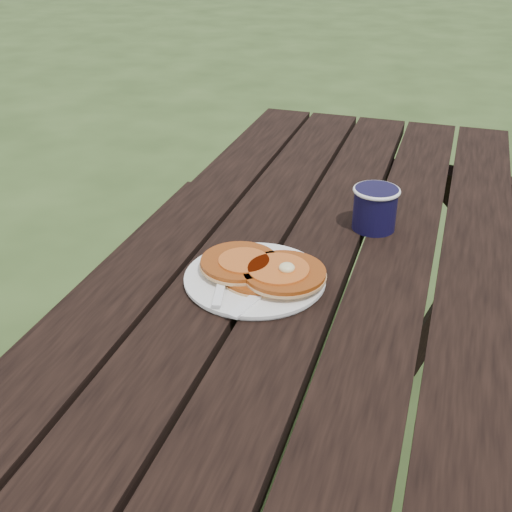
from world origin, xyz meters
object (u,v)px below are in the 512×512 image
(plate, at_px, (255,279))
(pancake_stack, at_px, (263,270))
(picnic_table, at_px, (309,399))
(coffee_cup, at_px, (375,206))

(plate, relative_size, pancake_stack, 1.07)
(picnic_table, height_order, pancake_stack, pancake_stack)
(picnic_table, relative_size, coffee_cup, 18.45)
(picnic_table, relative_size, plate, 7.19)
(picnic_table, bearing_deg, coffee_cup, 56.76)
(plate, relative_size, coffee_cup, 2.57)
(plate, bearing_deg, coffee_cup, 58.50)
(picnic_table, height_order, coffee_cup, coffee_cup)
(plate, xyz_separation_m, pancake_stack, (0.01, 0.00, 0.02))
(pancake_stack, bearing_deg, picnic_table, 63.89)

